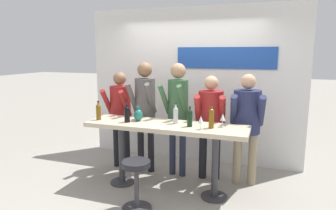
{
  "coord_description": "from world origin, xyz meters",
  "views": [
    {
      "loc": [
        1.36,
        -3.78,
        1.95
      ],
      "look_at": [
        0.0,
        0.09,
        1.22
      ],
      "focal_mm": 32.0,
      "sensor_mm": 36.0,
      "label": 1
    }
  ],
  "objects_px": {
    "person_center_left": "(178,106)",
    "person_center_right": "(247,118)",
    "bar_stool": "(136,178)",
    "wine_bottle_3": "(190,117)",
    "wine_bottle_0": "(176,114)",
    "wine_bottle_4": "(127,114)",
    "person_left": "(145,104)",
    "wine_bottle_2": "(211,117)",
    "wine_bottle_1": "(98,111)",
    "tasting_table": "(166,135)",
    "person_center": "(210,117)",
    "decorative_vase": "(138,115)",
    "person_far_left": "(120,109)",
    "wine_glass_0": "(223,118)",
    "wine_glass_1": "(201,120)"
  },
  "relations": [
    {
      "from": "wine_bottle_4",
      "to": "wine_glass_0",
      "type": "distance_m",
      "value": 1.33
    },
    {
      "from": "person_far_left",
      "to": "wine_bottle_4",
      "type": "height_order",
      "value": "person_far_left"
    },
    {
      "from": "person_center_left",
      "to": "person_center_right",
      "type": "bearing_deg",
      "value": 6.26
    },
    {
      "from": "person_left",
      "to": "person_center_left",
      "type": "relative_size",
      "value": 1.0
    },
    {
      "from": "person_center_left",
      "to": "wine_bottle_4",
      "type": "bearing_deg",
      "value": -126.21
    },
    {
      "from": "tasting_table",
      "to": "person_left",
      "type": "relative_size",
      "value": 1.26
    },
    {
      "from": "bar_stool",
      "to": "decorative_vase",
      "type": "distance_m",
      "value": 0.96
    },
    {
      "from": "person_center",
      "to": "wine_bottle_4",
      "type": "height_order",
      "value": "person_center"
    },
    {
      "from": "tasting_table",
      "to": "person_center_left",
      "type": "bearing_deg",
      "value": 90.55
    },
    {
      "from": "person_far_left",
      "to": "person_left",
      "type": "xyz_separation_m",
      "value": [
        0.47,
        -0.04,
        0.12
      ]
    },
    {
      "from": "wine_bottle_2",
      "to": "wine_bottle_0",
      "type": "bearing_deg",
      "value": 170.28
    },
    {
      "from": "wine_bottle_0",
      "to": "wine_bottle_4",
      "type": "relative_size",
      "value": 1.08
    },
    {
      "from": "wine_bottle_0",
      "to": "person_far_left",
      "type": "bearing_deg",
      "value": 155.65
    },
    {
      "from": "wine_bottle_3",
      "to": "wine_glass_0",
      "type": "relative_size",
      "value": 1.53
    },
    {
      "from": "wine_bottle_1",
      "to": "person_center",
      "type": "bearing_deg",
      "value": 24.12
    },
    {
      "from": "bar_stool",
      "to": "wine_bottle_1",
      "type": "height_order",
      "value": "wine_bottle_1"
    },
    {
      "from": "wine_bottle_2",
      "to": "person_left",
      "type": "bearing_deg",
      "value": 154.66
    },
    {
      "from": "wine_bottle_0",
      "to": "wine_bottle_4",
      "type": "xyz_separation_m",
      "value": [
        -0.67,
        -0.15,
        -0.01
      ]
    },
    {
      "from": "wine_bottle_3",
      "to": "wine_glass_0",
      "type": "bearing_deg",
      "value": 16.41
    },
    {
      "from": "bar_stool",
      "to": "wine_bottle_3",
      "type": "distance_m",
      "value": 1.04
    },
    {
      "from": "tasting_table",
      "to": "wine_bottle_3",
      "type": "bearing_deg",
      "value": -4.99
    },
    {
      "from": "person_center_right",
      "to": "wine_bottle_4",
      "type": "bearing_deg",
      "value": -163.62
    },
    {
      "from": "wine_bottle_0",
      "to": "wine_bottle_2",
      "type": "height_order",
      "value": "wine_bottle_2"
    },
    {
      "from": "wine_glass_1",
      "to": "wine_glass_0",
      "type": "bearing_deg",
      "value": 43.91
    },
    {
      "from": "tasting_table",
      "to": "person_center",
      "type": "xyz_separation_m",
      "value": [
        0.5,
        0.59,
        0.17
      ]
    },
    {
      "from": "person_center_left",
      "to": "wine_bottle_1",
      "type": "xyz_separation_m",
      "value": [
        -1.01,
        -0.64,
        -0.03
      ]
    },
    {
      "from": "person_far_left",
      "to": "tasting_table",
      "type": "bearing_deg",
      "value": -31.54
    },
    {
      "from": "wine_glass_0",
      "to": "decorative_vase",
      "type": "xyz_separation_m",
      "value": [
        -1.2,
        -0.05,
        -0.04
      ]
    },
    {
      "from": "wine_bottle_3",
      "to": "wine_glass_1",
      "type": "height_order",
      "value": "wine_bottle_3"
    },
    {
      "from": "person_left",
      "to": "person_center_left",
      "type": "height_order",
      "value": "person_left"
    },
    {
      "from": "person_left",
      "to": "person_center_right",
      "type": "height_order",
      "value": "person_left"
    },
    {
      "from": "person_far_left",
      "to": "wine_bottle_1",
      "type": "xyz_separation_m",
      "value": [
        0.0,
        -0.67,
        0.09
      ]
    },
    {
      "from": "person_far_left",
      "to": "wine_bottle_1",
      "type": "relative_size",
      "value": 5.77
    },
    {
      "from": "wine_bottle_2",
      "to": "decorative_vase",
      "type": "distance_m",
      "value": 1.07
    },
    {
      "from": "tasting_table",
      "to": "wine_glass_0",
      "type": "xyz_separation_m",
      "value": [
        0.77,
        0.09,
        0.28
      ]
    },
    {
      "from": "person_center",
      "to": "decorative_vase",
      "type": "distance_m",
      "value": 1.09
    },
    {
      "from": "bar_stool",
      "to": "decorative_vase",
      "type": "bearing_deg",
      "value": 112.22
    },
    {
      "from": "person_left",
      "to": "wine_bottle_2",
      "type": "relative_size",
      "value": 5.64
    },
    {
      "from": "bar_stool",
      "to": "person_center_left",
      "type": "xyz_separation_m",
      "value": [
        0.16,
        1.18,
        0.71
      ]
    },
    {
      "from": "wine_bottle_3",
      "to": "person_center_right",
      "type": "bearing_deg",
      "value": 41.78
    },
    {
      "from": "person_far_left",
      "to": "person_center_right",
      "type": "relative_size",
      "value": 0.99
    },
    {
      "from": "bar_stool",
      "to": "person_left",
      "type": "bearing_deg",
      "value": 108.18
    },
    {
      "from": "person_center_right",
      "to": "wine_glass_0",
      "type": "distance_m",
      "value": 0.57
    },
    {
      "from": "wine_bottle_0",
      "to": "wine_bottle_2",
      "type": "xyz_separation_m",
      "value": [
        0.52,
        -0.09,
        0.01
      ]
    },
    {
      "from": "wine_bottle_0",
      "to": "decorative_vase",
      "type": "bearing_deg",
      "value": -177.24
    },
    {
      "from": "tasting_table",
      "to": "wine_bottle_0",
      "type": "distance_m",
      "value": 0.31
    },
    {
      "from": "person_center_right",
      "to": "wine_bottle_1",
      "type": "xyz_separation_m",
      "value": [
        -2.05,
        -0.67,
        0.09
      ]
    },
    {
      "from": "person_center_right",
      "to": "bar_stool",
      "type": "bearing_deg",
      "value": -141.14
    },
    {
      "from": "decorative_vase",
      "to": "person_center_right",
      "type": "bearing_deg",
      "value": 20.2
    },
    {
      "from": "tasting_table",
      "to": "bar_stool",
      "type": "height_order",
      "value": "tasting_table"
    }
  ]
}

